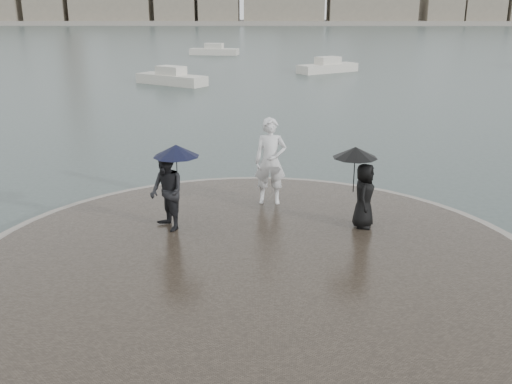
{
  "coord_description": "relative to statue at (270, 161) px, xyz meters",
  "views": [
    {
      "loc": [
        0.14,
        -7.36,
        5.45
      ],
      "look_at": [
        0.0,
        4.8,
        1.45
      ],
      "focal_mm": 40.0,
      "sensor_mm": 36.0,
      "label": 1
    }
  ],
  "objects": [
    {
      "name": "statue",
      "position": [
        0.0,
        0.0,
        0.0
      ],
      "size": [
        0.86,
        0.58,
        2.31
      ],
      "primitive_type": "imported",
      "rotation": [
        0.0,
        0.0,
        -0.03
      ],
      "color": "silver",
      "rests_on": "quay_tip"
    },
    {
      "name": "boats",
      "position": [
        4.39,
        37.98,
        -1.14
      ],
      "size": [
        35.51,
        28.9,
        1.5
      ],
      "color": "beige",
      "rests_on": "ground"
    },
    {
      "name": "kerb_ring",
      "position": [
        -0.36,
        -3.71,
        -1.36
      ],
      "size": [
        12.5,
        12.5,
        0.32
      ],
      "primitive_type": "cylinder",
      "color": "gray",
      "rests_on": "ground"
    },
    {
      "name": "ground",
      "position": [
        -0.36,
        -7.21,
        -1.52
      ],
      "size": [
        400.0,
        400.0,
        0.0
      ],
      "primitive_type": "plane",
      "color": "#2B3835",
      "rests_on": "ground"
    },
    {
      "name": "far_skyline",
      "position": [
        -6.65,
        153.5,
        4.09
      ],
      "size": [
        260.0,
        20.0,
        37.0
      ],
      "color": "gray",
      "rests_on": "ground"
    },
    {
      "name": "visitor_right",
      "position": [
        2.12,
        -1.71,
        -0.03
      ],
      "size": [
        1.13,
        1.07,
        1.95
      ],
      "color": "black",
      "rests_on": "quay_tip"
    },
    {
      "name": "quay_tip",
      "position": [
        -0.36,
        -3.71,
        -1.33
      ],
      "size": [
        11.9,
        11.9,
        0.36
      ],
      "primitive_type": "cylinder",
      "color": "#2D261E",
      "rests_on": "ground"
    },
    {
      "name": "visitor_left",
      "position": [
        -2.4,
        -1.92,
        -0.01
      ],
      "size": [
        1.34,
        1.21,
        2.04
      ],
      "color": "black",
      "rests_on": "quay_tip"
    }
  ]
}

